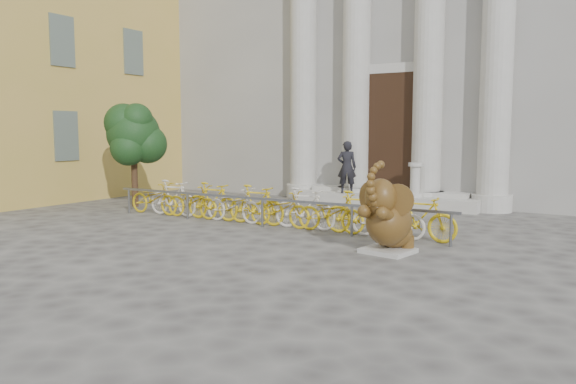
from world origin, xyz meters
The scene contains 9 objects.
ground centered at (0.00, 0.00, 0.00)m, with size 80.00×80.00×0.00m, color #474442.
classical_building centered at (0.00, 14.93, 5.98)m, with size 22.00×10.70×12.00m.
entrance_steps centered at (0.00, 9.40, 0.18)m, with size 6.00×1.20×0.36m, color #A8A59E.
ochre_building centered at (-13.00, 6.00, 6.00)m, with size 8.00×14.00×12.00m, color tan.
elephant_statue centered at (2.67, 2.77, 0.65)m, with size 1.18×1.39×1.79m.
bike_rack centered at (-1.07, 4.25, 0.50)m, with size 9.62×0.53×1.00m.
tree centered at (-6.56, 5.09, 2.23)m, with size 1.84×1.68×3.20m.
pedestrian centered at (-1.16, 9.05, 1.20)m, with size 0.61×0.40×1.68m, color black.
balustrade_post centered at (1.10, 9.10, 0.84)m, with size 0.43×0.43×1.04m.
Camera 1 is at (6.53, -7.34, 2.34)m, focal length 35.00 mm.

